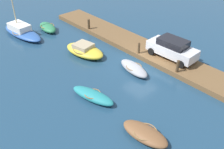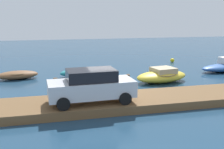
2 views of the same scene
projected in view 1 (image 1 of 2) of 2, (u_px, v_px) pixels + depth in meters
ground_plane at (141, 65)px, 23.03m from camera, size 84.00×84.00×0.00m
dock_platform at (156, 55)px, 24.03m from camera, size 27.54×3.00×0.44m
dinghy_green at (48, 27)px, 28.75m from camera, size 3.14×1.79×0.73m
motorboat_yellow at (85, 50)px, 24.22m from camera, size 4.33×2.70×1.08m
sailboat_blue at (22, 31)px, 27.61m from camera, size 6.00×2.51×5.38m
rowboat_brown at (145, 134)px, 15.84m from camera, size 3.23×1.74×0.64m
rowboat_teal at (93, 96)px, 18.89m from camera, size 3.69×1.86×0.64m
rowboat_grey at (134, 68)px, 21.91m from camera, size 3.34×1.73×0.65m
mooring_post_mid_west at (178, 66)px, 20.99m from camera, size 0.23×0.23×1.03m
mooring_post_mid_east at (139, 48)px, 23.57m from camera, size 0.20×0.20×1.01m
mooring_post_east at (89, 24)px, 28.00m from camera, size 0.24×0.24×1.05m
parked_car at (172, 48)px, 22.73m from camera, size 4.43×2.14×1.72m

